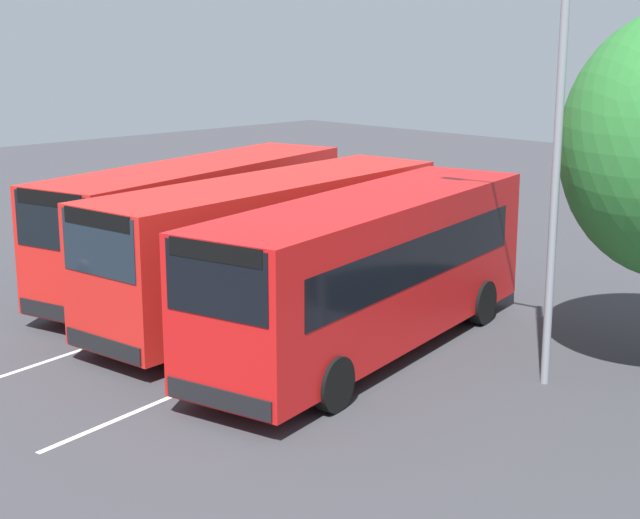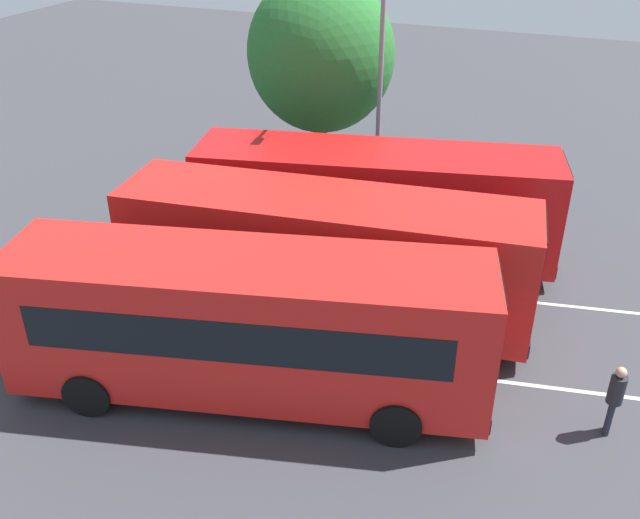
% 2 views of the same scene
% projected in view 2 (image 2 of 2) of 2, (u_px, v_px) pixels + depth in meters
% --- Properties ---
extents(ground_plane, '(73.78, 73.78, 0.00)m').
position_uv_depth(ground_plane, '(331.00, 317.00, 18.12)').
color(ground_plane, '#38383D').
extents(bus_far_left, '(10.39, 4.76, 3.33)m').
position_uv_depth(bus_far_left, '(249.00, 323.00, 14.71)').
color(bus_far_left, red).
rests_on(bus_far_left, ground).
extents(bus_center_left, '(10.32, 3.60, 3.33)m').
position_uv_depth(bus_center_left, '(326.00, 253.00, 17.31)').
color(bus_center_left, red).
rests_on(bus_center_left, ground).
extents(bus_center_right, '(10.39, 4.55, 3.33)m').
position_uv_depth(bus_center_right, '(375.00, 201.00, 19.95)').
color(bus_center_right, red).
rests_on(bus_center_right, ground).
extents(pedestrian, '(0.34, 0.34, 1.66)m').
position_uv_depth(pedestrian, '(615.00, 395.00, 14.01)').
color(pedestrian, '#232833').
rests_on(pedestrian, ground).
extents(street_lamp, '(0.57, 2.74, 8.55)m').
position_uv_depth(street_lamp, '(380.00, 61.00, 21.55)').
color(street_lamp, gray).
rests_on(street_lamp, ground).
extents(depot_tree, '(5.06, 4.56, 7.22)m').
position_uv_depth(depot_tree, '(321.00, 54.00, 23.72)').
color(depot_tree, '#4C3823').
rests_on(depot_tree, ground).
extents(lane_stripe_outer_left, '(15.34, 2.82, 0.01)m').
position_uv_depth(lane_stripe_outer_left, '(305.00, 357.00, 16.68)').
color(lane_stripe_outer_left, silver).
rests_on(lane_stripe_outer_left, ground).
extents(lane_stripe_inner_left, '(15.34, 2.82, 0.01)m').
position_uv_depth(lane_stripe_inner_left, '(354.00, 283.00, 19.57)').
color(lane_stripe_inner_left, silver).
rests_on(lane_stripe_inner_left, ground).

